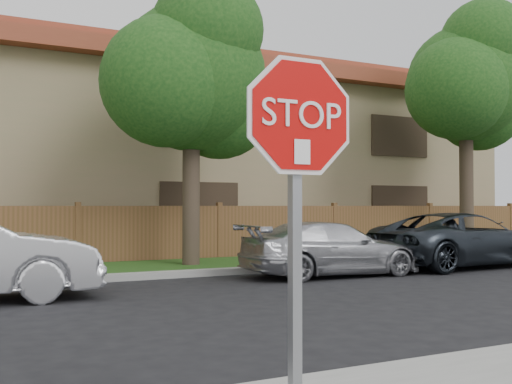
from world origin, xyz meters
TOP-DOWN VIEW (x-y plane):
  - far_curb at (0.00, 8.15)m, footprint 70.00×0.30m
  - grass_strip at (0.00, 9.80)m, footprint 70.00×3.00m
  - fence at (0.00, 11.40)m, footprint 70.00×0.12m
  - apartment_building at (0.00, 17.00)m, footprint 35.20×9.20m
  - tree_mid at (2.52, 9.57)m, footprint 4.80×3.90m
  - tree_right at (12.02, 9.57)m, footprint 4.80×3.90m
  - stop_sign at (-0.95, -1.48)m, footprint 1.01×0.13m
  - sedan_right at (4.84, 6.86)m, footprint 4.32×1.86m
  - sedan_far_right at (9.09, 7.04)m, footprint 5.21×2.57m

SIDE VIEW (x-z plane):
  - grass_strip at x=0.00m, z-range 0.00..0.12m
  - far_curb at x=0.00m, z-range 0.00..0.15m
  - sedan_right at x=4.84m, z-range 0.00..1.24m
  - sedan_far_right at x=9.09m, z-range 0.00..1.42m
  - fence at x=0.00m, z-range 0.00..1.60m
  - stop_sign at x=-0.95m, z-range 0.55..3.11m
  - apartment_building at x=0.00m, z-range -0.07..7.13m
  - tree_mid at x=2.52m, z-range 1.20..8.55m
  - tree_right at x=12.02m, z-range 1.47..9.67m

